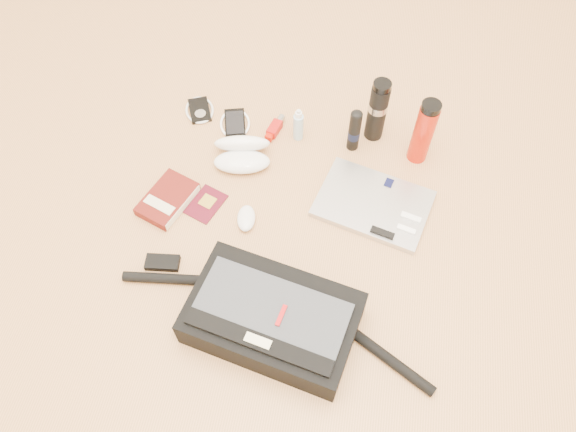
{
  "coord_description": "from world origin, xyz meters",
  "views": [
    {
      "loc": [
        0.17,
        -0.79,
        1.45
      ],
      "look_at": [
        0.01,
        0.07,
        0.06
      ],
      "focal_mm": 35.0,
      "sensor_mm": 36.0,
      "label": 1
    }
  ],
  "objects_px": {
    "laptop": "(373,204)",
    "thermos_black": "(377,110)",
    "thermos_red": "(424,132)",
    "book": "(168,199)",
    "messenger_bag": "(272,318)"
  },
  "relations": [
    {
      "from": "laptop",
      "to": "thermos_black",
      "type": "relative_size",
      "value": 1.62
    },
    {
      "from": "laptop",
      "to": "thermos_black",
      "type": "distance_m",
      "value": 0.31
    },
    {
      "from": "thermos_black",
      "to": "thermos_red",
      "type": "xyz_separation_m",
      "value": [
        0.15,
        -0.07,
        0.0
      ]
    },
    {
      "from": "book",
      "to": "thermos_black",
      "type": "bearing_deg",
      "value": 53.15
    },
    {
      "from": "laptop",
      "to": "thermos_red",
      "type": "distance_m",
      "value": 0.27
    },
    {
      "from": "thermos_black",
      "to": "thermos_red",
      "type": "distance_m",
      "value": 0.16
    },
    {
      "from": "thermos_black",
      "to": "messenger_bag",
      "type": "bearing_deg",
      "value": -105.7
    },
    {
      "from": "laptop",
      "to": "messenger_bag",
      "type": "bearing_deg",
      "value": -104.15
    },
    {
      "from": "laptop",
      "to": "thermos_black",
      "type": "height_order",
      "value": "thermos_black"
    },
    {
      "from": "messenger_bag",
      "to": "thermos_black",
      "type": "height_order",
      "value": "thermos_black"
    },
    {
      "from": "thermos_black",
      "to": "thermos_red",
      "type": "relative_size",
      "value": 0.97
    },
    {
      "from": "messenger_bag",
      "to": "thermos_red",
      "type": "relative_size",
      "value": 3.66
    },
    {
      "from": "messenger_bag",
      "to": "laptop",
      "type": "distance_m",
      "value": 0.5
    },
    {
      "from": "messenger_bag",
      "to": "laptop",
      "type": "height_order",
      "value": "messenger_bag"
    },
    {
      "from": "book",
      "to": "thermos_red",
      "type": "relative_size",
      "value": 0.87
    }
  ]
}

